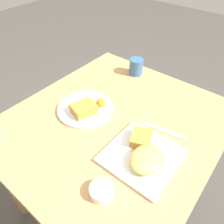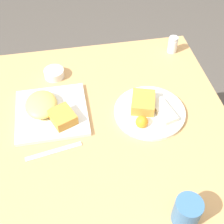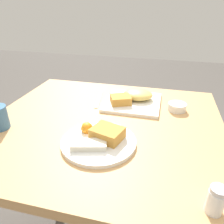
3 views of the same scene
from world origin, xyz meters
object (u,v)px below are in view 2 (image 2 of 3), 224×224
(plate_oval_far, at_px, (149,110))
(salt_shaker, at_px, (173,45))
(sauce_ramekin, at_px, (54,73))
(butter_knife, at_px, (54,151))
(coffee_mug, at_px, (187,211))
(plate_square_near, at_px, (49,110))

(plate_oval_far, distance_m, salt_shaker, 0.39)
(plate_oval_far, distance_m, sauce_ramekin, 0.42)
(plate_oval_far, relative_size, sauce_ramekin, 3.23)
(butter_knife, xyz_separation_m, coffee_mug, (0.29, 0.34, 0.04))
(plate_square_near, relative_size, coffee_mug, 2.82)
(plate_oval_far, xyz_separation_m, butter_knife, (0.11, -0.35, -0.01))
(sauce_ramekin, bearing_deg, butter_knife, -3.71)
(salt_shaker, bearing_deg, sauce_ramekin, -81.74)
(coffee_mug, bearing_deg, plate_square_near, -142.94)
(plate_oval_far, bearing_deg, salt_shaker, 149.94)
(plate_square_near, distance_m, sauce_ramekin, 0.20)
(plate_oval_far, xyz_separation_m, coffee_mug, (0.40, -0.00, 0.03))
(salt_shaker, bearing_deg, coffee_mug, -15.11)
(butter_knife, height_order, coffee_mug, coffee_mug)
(sauce_ramekin, distance_m, butter_knife, 0.37)
(plate_square_near, xyz_separation_m, coffee_mug, (0.46, 0.35, 0.02))
(plate_square_near, xyz_separation_m, salt_shaker, (-0.28, 0.55, 0.01))
(plate_square_near, bearing_deg, sauce_ramekin, 171.90)
(plate_oval_far, xyz_separation_m, salt_shaker, (-0.34, 0.20, 0.02))
(plate_square_near, bearing_deg, butter_knife, 1.55)
(plate_square_near, height_order, coffee_mug, coffee_mug)
(sauce_ramekin, xyz_separation_m, coffee_mug, (0.66, 0.32, 0.03))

